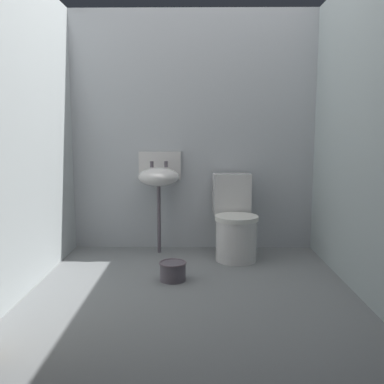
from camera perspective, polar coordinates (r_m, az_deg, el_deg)
ground_plane at (r=3.30m, az=-0.05°, el=-13.55°), size 2.82×2.71×0.08m
wall_back at (r=4.27m, az=0.13°, el=8.14°), size 2.82×0.10×2.36m
wall_left at (r=3.42m, az=-21.83°, el=7.60°), size 0.10×2.51×2.36m
wall_right at (r=3.40m, az=21.94°, el=7.60°), size 0.10×2.51×2.36m
toilet_near_wall at (r=3.98m, az=5.83°, el=-4.37°), size 0.43×0.62×0.78m
sink at (r=4.10m, az=-4.54°, el=2.13°), size 0.42×0.35×0.99m
bucket at (r=3.42m, az=-2.63°, el=-10.60°), size 0.22×0.22×0.15m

